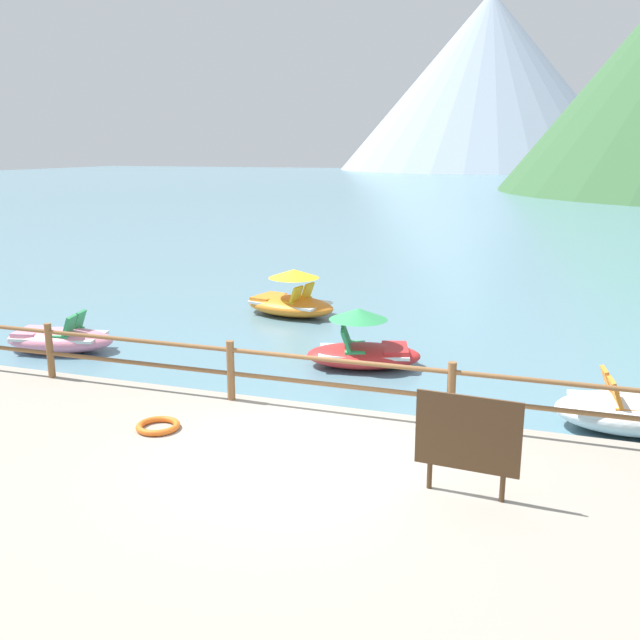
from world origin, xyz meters
name	(u,v)px	position (x,y,z in m)	size (l,w,h in m)	color
ground_plane	(513,214)	(0.00, 40.00, 0.00)	(200.00, 200.00, 0.00)	slate
promenade_dock	(222,561)	(0.00, -2.20, 0.20)	(28.00, 8.00, 0.40)	gray
dock_railing	(335,376)	(0.00, 1.55, 0.97)	(23.92, 0.12, 0.95)	brown
sign_board	(468,435)	(2.17, -0.41, 1.13)	(1.18, 0.13, 1.19)	beige
life_ring	(158,426)	(-2.15, 0.14, 0.45)	(0.61, 0.61, 0.09)	orange
pedal_boat_0	(363,348)	(-0.54, 5.08, 0.38)	(2.50, 1.79, 1.18)	red
pedal_boat_1	(290,300)	(-3.50, 8.74, 0.40)	(2.70, 1.84, 1.21)	orange
pedal_boat_2	(59,339)	(-6.96, 4.03, 0.27)	(2.51, 1.59, 0.84)	pink
pedal_boat_3	(635,412)	(4.26, 3.26, 0.31)	(2.49, 1.65, 0.90)	white
distant_peak	(487,82)	(-12.43, 138.45, 16.61)	(57.12, 57.12, 33.23)	#93A3B7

